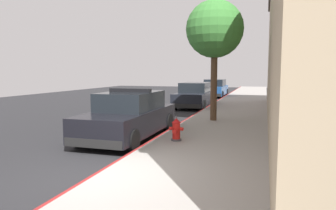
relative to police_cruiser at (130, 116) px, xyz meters
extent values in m
cube|color=#232326|center=(-3.18, 6.01, -0.84)|extent=(29.20, 60.00, 0.20)
cube|color=gray|center=(2.82, 6.01, -0.67)|extent=(3.41, 60.00, 0.14)
cube|color=maroon|center=(1.08, 6.01, -0.67)|extent=(0.08, 60.00, 0.14)
cube|color=black|center=(4.56, -2.01, 2.86)|extent=(0.06, 1.30, 1.10)
cube|color=black|center=(4.56, 3.95, 2.86)|extent=(0.06, 1.30, 1.10)
cube|color=black|center=(4.56, 9.90, 2.86)|extent=(0.06, 1.30, 1.10)
cube|color=black|center=(0.00, -0.04, -0.16)|extent=(1.84, 4.80, 0.76)
cube|color=black|center=(0.00, 0.11, 0.52)|extent=(1.64, 2.50, 0.60)
cube|color=black|center=(0.00, -2.38, -0.42)|extent=(1.76, 0.16, 0.24)
cube|color=black|center=(0.00, 2.30, -0.42)|extent=(1.76, 0.16, 0.24)
cylinder|color=black|center=(-0.86, 1.66, -0.42)|extent=(0.22, 0.64, 0.64)
cylinder|color=black|center=(0.86, 1.66, -0.42)|extent=(0.22, 0.64, 0.64)
cylinder|color=black|center=(-0.86, -1.74, -0.42)|extent=(0.22, 0.64, 0.64)
cylinder|color=black|center=(0.86, -1.74, -0.42)|extent=(0.22, 0.64, 0.64)
cube|color=black|center=(0.00, 0.06, 0.88)|extent=(1.48, 0.20, 0.12)
cube|color=red|center=(-0.35, 0.06, 0.88)|extent=(0.44, 0.18, 0.11)
cube|color=#1E33E0|center=(0.35, 0.06, 0.88)|extent=(0.44, 0.18, 0.11)
cube|color=black|center=(0.14, 9.73, -0.16)|extent=(1.84, 4.80, 0.76)
cube|color=black|center=(0.14, 9.88, 0.52)|extent=(1.64, 2.50, 0.60)
cube|color=black|center=(0.14, 7.39, -0.42)|extent=(1.76, 0.16, 0.24)
cube|color=black|center=(0.14, 12.07, -0.42)|extent=(1.76, 0.16, 0.24)
cylinder|color=black|center=(-0.72, 11.43, -0.42)|extent=(0.22, 0.64, 0.64)
cylinder|color=black|center=(1.00, 11.43, -0.42)|extent=(0.22, 0.64, 0.64)
cylinder|color=black|center=(-0.72, 8.03, -0.42)|extent=(0.22, 0.64, 0.64)
cylinder|color=black|center=(1.00, 8.03, -0.42)|extent=(0.22, 0.64, 0.64)
cube|color=navy|center=(0.05, 18.46, -0.16)|extent=(1.84, 4.80, 0.76)
cube|color=black|center=(0.05, 18.61, 0.52)|extent=(1.64, 2.50, 0.60)
cube|color=black|center=(0.05, 16.12, -0.42)|extent=(1.76, 0.16, 0.24)
cube|color=black|center=(0.05, 20.80, -0.42)|extent=(1.76, 0.16, 0.24)
cylinder|color=black|center=(-0.81, 20.16, -0.42)|extent=(0.22, 0.64, 0.64)
cylinder|color=black|center=(0.91, 20.16, -0.42)|extent=(0.22, 0.64, 0.64)
cylinder|color=black|center=(-0.81, 16.76, -0.42)|extent=(0.22, 0.64, 0.64)
cylinder|color=black|center=(0.91, 16.76, -0.42)|extent=(0.22, 0.64, 0.64)
cylinder|color=#4C4C51|center=(1.83, -0.62, -0.57)|extent=(0.32, 0.32, 0.06)
cylinder|color=red|center=(1.83, -0.62, -0.29)|extent=(0.24, 0.24, 0.50)
cone|color=red|center=(1.83, -0.62, 0.03)|extent=(0.28, 0.28, 0.14)
cylinder|color=#4C4C51|center=(1.83, -0.62, 0.13)|extent=(0.05, 0.05, 0.06)
cylinder|color=red|center=(1.66, -0.62, -0.23)|extent=(0.10, 0.10, 0.10)
cylinder|color=red|center=(2.00, -0.62, -0.23)|extent=(0.10, 0.10, 0.10)
cylinder|color=red|center=(1.83, -0.80, -0.28)|extent=(0.13, 0.12, 0.13)
cylinder|color=brown|center=(2.26, 3.81, 0.92)|extent=(0.28, 0.28, 3.05)
sphere|color=#387A33|center=(2.26, 3.81, 3.31)|extent=(2.45, 2.45, 2.45)
camera|label=1|loc=(4.40, -9.75, 1.51)|focal=33.58mm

